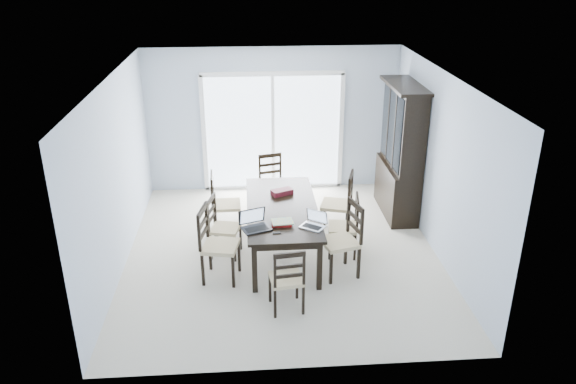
% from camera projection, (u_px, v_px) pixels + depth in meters
% --- Properties ---
extents(floor, '(5.00, 5.00, 0.00)m').
position_uv_depth(floor, '(282.00, 252.00, 8.29)').
color(floor, '#BEB4A3').
rests_on(floor, ground).
extents(ceiling, '(5.00, 5.00, 0.00)m').
position_uv_depth(ceiling, '(281.00, 77.00, 7.26)').
color(ceiling, white).
rests_on(ceiling, back_wall).
extents(back_wall, '(4.50, 0.02, 2.60)m').
position_uv_depth(back_wall, '(273.00, 120.00, 10.06)').
color(back_wall, '#ACBBCE').
rests_on(back_wall, floor).
extents(wall_left, '(0.02, 5.00, 2.60)m').
position_uv_depth(wall_left, '(117.00, 175.00, 7.62)').
color(wall_left, '#ACBBCE').
rests_on(wall_left, floor).
extents(wall_right, '(0.02, 5.00, 2.60)m').
position_uv_depth(wall_right, '(440.00, 166.00, 7.93)').
color(wall_right, '#ACBBCE').
rests_on(wall_right, floor).
extents(balcony, '(4.50, 2.00, 0.10)m').
position_uv_depth(balcony, '(271.00, 170.00, 11.51)').
color(balcony, gray).
rests_on(balcony, ground).
extents(railing, '(4.50, 0.06, 1.10)m').
position_uv_depth(railing, '(269.00, 128.00, 12.19)').
color(railing, '#99999E').
rests_on(railing, balcony).
extents(dining_table, '(1.00, 2.20, 0.75)m').
position_uv_depth(dining_table, '(282.00, 211.00, 8.02)').
color(dining_table, black).
rests_on(dining_table, floor).
extents(china_hutch, '(0.50, 1.38, 2.20)m').
position_uv_depth(china_hutch, '(401.00, 152.00, 9.15)').
color(china_hutch, black).
rests_on(china_hutch, floor).
extents(sliding_door, '(2.52, 0.05, 2.18)m').
position_uv_depth(sliding_door, '(273.00, 132.00, 10.13)').
color(sliding_door, silver).
rests_on(sliding_door, floor).
extents(chair_left_near, '(0.54, 0.53, 1.20)m').
position_uv_depth(chair_left_near, '(212.00, 236.00, 7.41)').
color(chair_left_near, black).
rests_on(chair_left_near, floor).
extents(chair_left_mid, '(0.48, 0.47, 1.04)m').
position_uv_depth(chair_left_mid, '(219.00, 220.00, 8.04)').
color(chair_left_mid, black).
rests_on(chair_left_mid, floor).
extents(chair_left_far, '(0.45, 0.44, 1.14)m').
position_uv_depth(chair_left_far, '(220.00, 197.00, 8.66)').
color(chair_left_far, black).
rests_on(chair_left_far, floor).
extents(chair_right_near, '(0.57, 0.56, 1.20)m').
position_uv_depth(chair_right_near, '(347.00, 231.00, 7.54)').
color(chair_right_near, black).
rests_on(chair_right_near, floor).
extents(chair_right_mid, '(0.46, 0.45, 1.06)m').
position_uv_depth(chair_right_mid, '(349.00, 219.00, 8.04)').
color(chair_right_mid, black).
rests_on(chair_right_mid, floor).
extents(chair_right_far, '(0.56, 0.55, 1.17)m').
position_uv_depth(chair_right_far, '(343.00, 197.00, 8.63)').
color(chair_right_far, black).
rests_on(chair_right_far, floor).
extents(chair_end_near, '(0.43, 0.44, 1.03)m').
position_uv_depth(chair_end_near, '(288.00, 274.00, 6.72)').
color(chair_end_near, black).
rests_on(chair_end_near, floor).
extents(chair_end_far, '(0.51, 0.52, 1.10)m').
position_uv_depth(chair_end_far, '(272.00, 176.00, 9.52)').
color(chair_end_far, black).
rests_on(chair_end_far, floor).
extents(laptop_dark, '(0.43, 0.36, 0.25)m').
position_uv_depth(laptop_dark, '(256.00, 225.00, 7.31)').
color(laptop_dark, black).
rests_on(laptop_dark, dining_table).
extents(laptop_silver, '(0.37, 0.35, 0.21)m').
position_uv_depth(laptop_silver, '(312.00, 224.00, 7.37)').
color(laptop_silver, silver).
rests_on(laptop_silver, dining_table).
extents(book_stack, '(0.31, 0.25, 0.05)m').
position_uv_depth(book_stack, '(282.00, 223.00, 7.47)').
color(book_stack, maroon).
rests_on(book_stack, dining_table).
extents(cell_phone, '(0.11, 0.05, 0.01)m').
position_uv_depth(cell_phone, '(277.00, 233.00, 7.24)').
color(cell_phone, black).
rests_on(cell_phone, dining_table).
extents(game_box, '(0.35, 0.27, 0.08)m').
position_uv_depth(game_box, '(282.00, 192.00, 8.37)').
color(game_box, '#450D14').
rests_on(game_box, dining_table).
extents(hot_tub, '(2.16, 1.98, 1.00)m').
position_uv_depth(hot_tub, '(226.00, 143.00, 11.39)').
color(hot_tub, brown).
rests_on(hot_tub, balcony).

